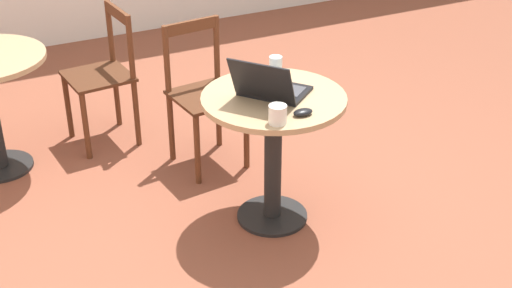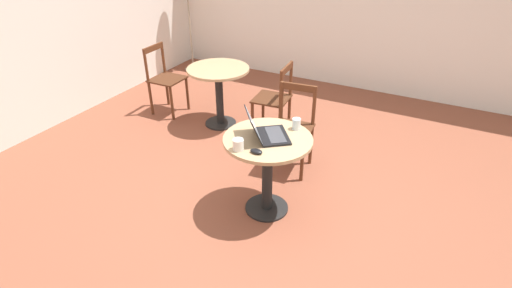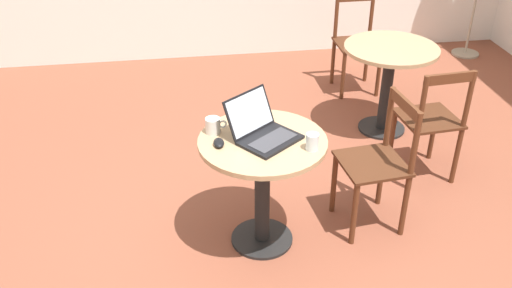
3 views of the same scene
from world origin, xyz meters
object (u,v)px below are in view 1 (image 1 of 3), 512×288
at_px(drinking_glass, 276,65).
at_px(mug, 277,114).
at_px(cafe_table_near, 273,128).
at_px(laptop, 271,87).
at_px(chair_mid_front, 104,77).
at_px(mouse, 303,112).
at_px(chair_near_right, 204,95).

bearing_deg(drinking_glass, mug, 152.77).
xyz_separation_m(cafe_table_near, laptop, (0.01, 0.01, 0.23)).
distance_m(cafe_table_near, laptop, 0.23).
xyz_separation_m(chair_mid_front, drinking_glass, (-1.03, -0.68, 0.34)).
xyz_separation_m(cafe_table_near, mug, (-0.27, 0.12, 0.23)).
bearing_deg(drinking_glass, cafe_table_near, 150.22).
relative_size(mug, drinking_glass, 1.29).
bearing_deg(mouse, cafe_table_near, 5.39).
bearing_deg(laptop, cafe_table_near, -112.50).
relative_size(mouse, drinking_glass, 1.04).
distance_m(chair_near_right, mouse, 1.04).
xyz_separation_m(chair_mid_front, laptop, (-1.28, -0.52, 0.34)).
bearing_deg(cafe_table_near, mug, 155.28).
distance_m(mouse, mug, 0.15).
bearing_deg(mug, chair_near_right, -2.55).
bearing_deg(drinking_glass, laptop, 147.19).
xyz_separation_m(chair_near_right, laptop, (-0.73, -0.06, 0.34)).
height_order(cafe_table_near, mouse, mouse).
height_order(mouse, drinking_glass, drinking_glass).
relative_size(chair_mid_front, drinking_glass, 9.14).
distance_m(mouse, drinking_glass, 0.52).
distance_m(chair_mid_front, drinking_glass, 1.28).
height_order(laptop, mug, laptop).
distance_m(cafe_table_near, mouse, 0.32).
bearing_deg(cafe_table_near, drinking_glass, -29.78).
bearing_deg(chair_near_right, laptop, -175.04).
height_order(chair_near_right, laptop, laptop).
bearing_deg(laptop, mouse, -171.58).
bearing_deg(laptop, chair_mid_front, 22.11).
bearing_deg(mouse, laptop, 8.42).
distance_m(chair_near_right, drinking_glass, 0.63).
relative_size(chair_mid_front, mug, 7.07).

